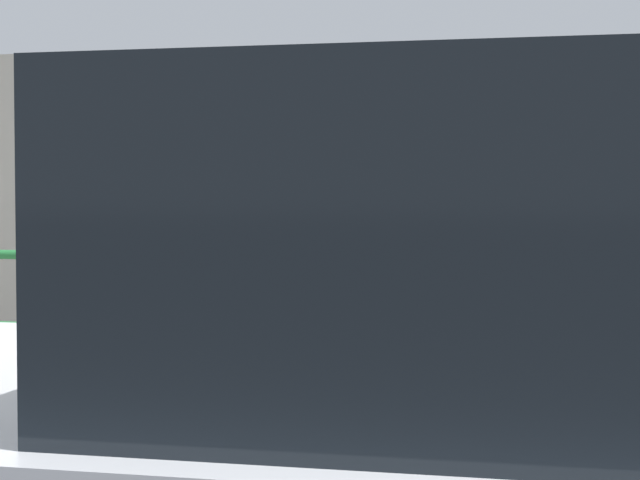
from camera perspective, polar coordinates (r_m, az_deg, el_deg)
name	(u,v)px	position (r m, az deg, el deg)	size (l,w,h in m)	color
parking_meter	(218,285)	(4.43, -5.02, -2.19)	(0.16, 0.17, 1.51)	slate
pedestrian_at_meter	(356,301)	(4.30, 1.77, -2.98)	(0.64, 0.55, 1.77)	slate
background_railing	(394,305)	(6.95, 3.64, -3.19)	(24.06, 0.06, 1.05)	#1E602D
backdrop_wall	(439,221)	(8.84, 5.85, 0.92)	(32.00, 0.50, 2.65)	gray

